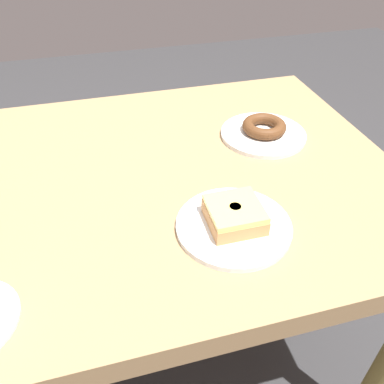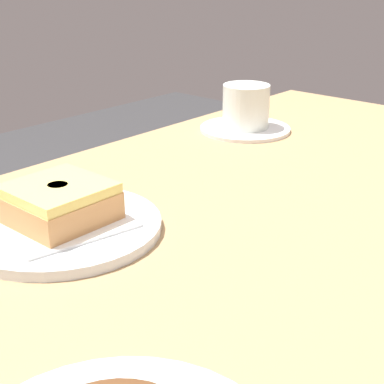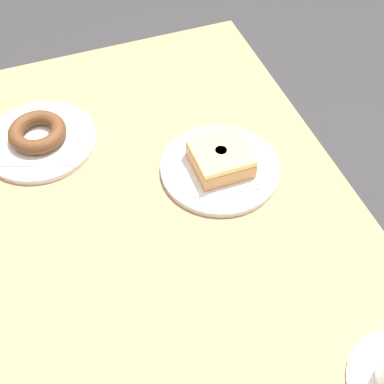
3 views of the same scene
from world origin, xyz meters
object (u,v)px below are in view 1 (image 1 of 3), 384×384
at_px(donut_glazed_square, 235,215).
at_px(donut_chocolate_ring, 264,126).
at_px(plate_chocolate_ring, 263,134).
at_px(plate_glazed_square, 234,226).

bearing_deg(donut_glazed_square, donut_chocolate_ring, 57.91).
distance_m(donut_chocolate_ring, donut_glazed_square, 0.35).
height_order(plate_chocolate_ring, donut_glazed_square, donut_glazed_square).
relative_size(plate_glazed_square, donut_glazed_square, 2.21).
bearing_deg(plate_chocolate_ring, plate_glazed_square, -122.09).
xyz_separation_m(plate_chocolate_ring, plate_glazed_square, (-0.19, -0.30, 0.00)).
xyz_separation_m(donut_chocolate_ring, donut_glazed_square, (-0.19, -0.30, 0.01)).
relative_size(plate_chocolate_ring, donut_glazed_square, 2.17).
distance_m(plate_glazed_square, donut_glazed_square, 0.03).
xyz_separation_m(plate_chocolate_ring, donut_chocolate_ring, (0.00, 0.00, 0.02)).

